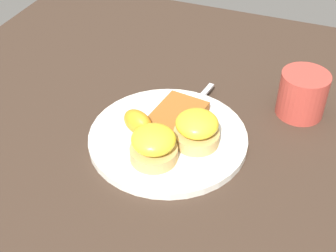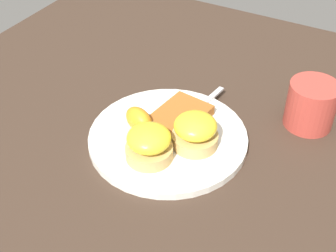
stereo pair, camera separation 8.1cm
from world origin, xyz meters
TOP-DOWN VIEW (x-y plane):
  - ground_plane at (0.00, 0.00)m, footprint 1.10×1.10m
  - plate at (0.00, 0.00)m, footprint 0.28×0.28m
  - sandwich_benedict_left at (-0.06, 0.00)m, footprint 0.08×0.08m
  - sandwich_benedict_right at (0.00, -0.05)m, footprint 0.08×0.08m
  - hashbrown_patty at (0.04, -0.00)m, footprint 0.13×0.09m
  - orange_wedge at (-0.01, 0.05)m, footprint 0.06×0.07m
  - fork at (0.06, -0.01)m, footprint 0.21×0.05m
  - cup at (0.17, -0.20)m, footprint 0.12×0.09m

SIDE VIEW (x-z plane):
  - ground_plane at x=0.00m, z-range 0.00..0.00m
  - plate at x=0.00m, z-range 0.00..0.01m
  - fork at x=0.06m, z-range 0.01..0.02m
  - hashbrown_patty at x=0.04m, z-range 0.01..0.03m
  - orange_wedge at x=-0.01m, z-range 0.01..0.06m
  - sandwich_benedict_left at x=-0.06m, z-range 0.01..0.07m
  - sandwich_benedict_right at x=0.00m, z-range 0.01..0.07m
  - cup at x=0.17m, z-range 0.00..0.09m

